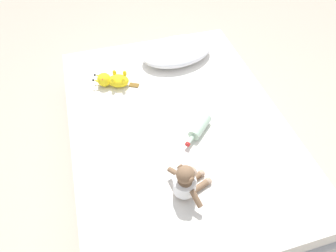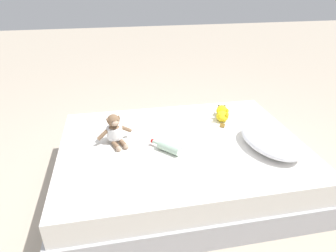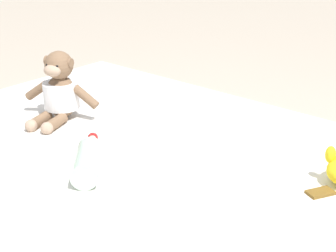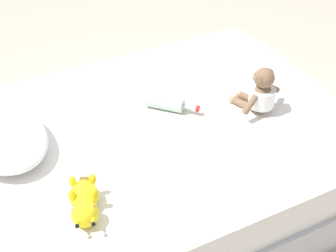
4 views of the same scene
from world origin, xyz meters
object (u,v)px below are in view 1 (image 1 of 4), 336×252
Objects in this scene: bed at (176,139)px; glass_bottle at (199,127)px; plush_yellow_creature at (112,80)px; pillow at (177,51)px; plush_monkey at (186,183)px.

bed is 8.51× the size of glass_bottle.
plush_yellow_creature reaches higher than bed.
bed is at bearing -52.64° from plush_yellow_creature.
plush_monkey reaches higher than pillow.
pillow is at bearing 73.38° from bed.
glass_bottle is (0.46, -0.58, -0.01)m from plush_yellow_creature.
plush_yellow_creature is at bearing 127.36° from bed.
glass_bottle is (0.11, -0.12, 0.23)m from bed.
plush_monkey is at bearing -119.32° from glass_bottle.
plush_monkey reaches higher than bed.
bed is at bearing 78.08° from plush_monkey.
glass_bottle is (-0.08, -0.77, -0.03)m from pillow.
bed is 0.63m from plush_yellow_creature.
pillow is at bearing 18.90° from plush_yellow_creature.
plush_yellow_creature is at bearing 104.12° from plush_monkey.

